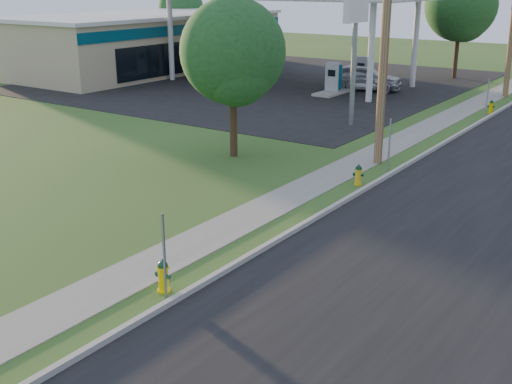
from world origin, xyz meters
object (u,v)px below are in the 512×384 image
fuel_pump_nw (217,71)px  price_pylon (356,8)px  utility_pole_mid (386,30)px  hydrant_near (163,276)px  car_silver (363,77)px  fuel_pump_ne (333,82)px  hydrant_mid (358,175)px  car_red (236,67)px  fuel_pump_se (362,75)px  tree_verge (234,56)px  hydrant_far (491,107)px  fuel_pump_sw (251,65)px  tree_back (181,10)px  tree_lot (462,8)px

fuel_pump_nw → price_pylon: 16.57m
utility_pole_mid → hydrant_near: utility_pole_mid is taller
utility_pole_mid → car_silver: bearing=117.6°
fuel_pump_ne → hydrant_mid: bearing=-59.1°
car_red → car_silver: (10.47, -0.63, 0.15)m
fuel_pump_nw → fuel_pump_se: 9.85m
tree_verge → hydrant_far: size_ratio=8.49×
fuel_pump_sw → tree_back: bearing=150.5°
fuel_pump_se → price_pylon: size_ratio=0.47×
fuel_pump_sw → hydrant_far: size_ratio=4.45×
fuel_pump_se → price_pylon: 13.40m
hydrant_far → price_pylon: bearing=-124.5°
tree_lot → car_red: size_ratio=1.56×
fuel_pump_nw → fuel_pump_ne: (9.00, 0.00, 0.00)m
car_silver → price_pylon: bearing=-171.5°
price_pylon → hydrant_near: (4.44, -18.04, -5.05)m
fuel_pump_ne → hydrant_mid: fuel_pump_ne is taller
car_red → fuel_pump_nw: bearing=175.3°
tree_lot → price_pylon: bearing=-87.0°
fuel_pump_nw → car_red: size_ratio=0.67×
fuel_pump_ne → hydrant_near: bearing=-69.7°
tree_verge → hydrant_far: tree_verge is taller
utility_pole_mid → tree_back: utility_pole_mid is taller
price_pylon → tree_lot: 18.26m
utility_pole_mid → fuel_pump_se: 19.65m
fuel_pump_sw → car_red: bearing=-118.9°
hydrant_near → car_silver: car_silver is taller
utility_pole_mid → price_pylon: utility_pole_mid is taller
tree_verge → car_silver: (-2.95, 17.65, -3.12)m
tree_back → price_pylon: bearing=-34.9°
fuel_pump_nw → hydrant_far: fuel_pump_nw is taller
tree_verge → car_silver: 18.16m
fuel_pump_nw → utility_pole_mid: bearing=-36.0°
price_pylon → tree_verge: (-1.16, -7.82, -1.50)m
fuel_pump_se → fuel_pump_sw: bearing=180.0°
tree_lot → car_red: tree_lot is taller
fuel_pump_nw → tree_lot: 17.38m
fuel_pump_ne → hydrant_far: bearing=-3.9°
fuel_pump_nw → fuel_pump_se: same height
hydrant_far → fuel_pump_ne: bearing=176.1°
fuel_pump_se → tree_lot: bearing=59.0°
utility_pole_mid → tree_verge: utility_pole_mid is taller
fuel_pump_nw → tree_verge: bearing=-50.0°
fuel_pump_se → tree_lot: size_ratio=0.43×
fuel_pump_nw → fuel_pump_ne: same height
utility_pole_mid → tree_lot: 24.22m
tree_verge → car_red: (-13.42, 18.28, -3.27)m
tree_lot → tree_back: bearing=178.6°
utility_pole_mid → fuel_pump_ne: utility_pole_mid is taller
utility_pole_mid → tree_lot: size_ratio=1.31×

